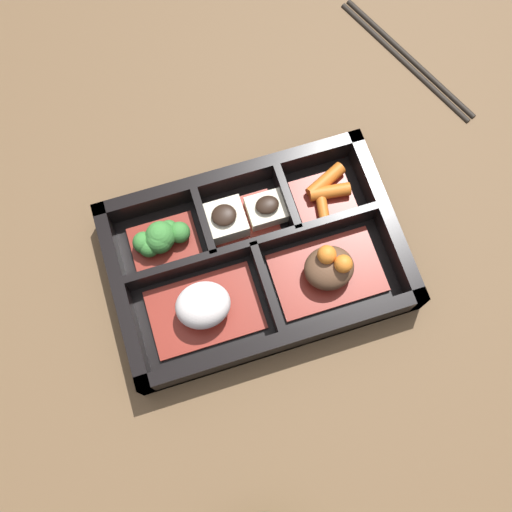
# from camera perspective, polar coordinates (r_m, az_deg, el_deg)

# --- Properties ---
(ground_plane) EXTENTS (3.00, 3.00, 0.00)m
(ground_plane) POSITION_cam_1_polar(r_m,az_deg,el_deg) (0.65, -0.00, -0.68)
(ground_plane) COLOR brown
(bento_base) EXTENTS (0.30, 0.20, 0.01)m
(bento_base) POSITION_cam_1_polar(r_m,az_deg,el_deg) (0.64, -0.00, -0.55)
(bento_base) COLOR black
(bento_base) RESTS_ON ground_plane
(bento_rim) EXTENTS (0.30, 0.20, 0.04)m
(bento_rim) POSITION_cam_1_polar(r_m,az_deg,el_deg) (0.63, -0.05, 0.13)
(bento_rim) COLOR black
(bento_rim) RESTS_ON ground_plane
(bowl_stew) EXTENTS (0.11, 0.07, 0.05)m
(bowl_stew) POSITION_cam_1_polar(r_m,az_deg,el_deg) (0.62, 6.96, -1.22)
(bowl_stew) COLOR maroon
(bowl_stew) RESTS_ON bento_base
(bowl_rice) EXTENTS (0.11, 0.07, 0.05)m
(bowl_rice) POSITION_cam_1_polar(r_m,az_deg,el_deg) (0.61, -5.02, -4.84)
(bowl_rice) COLOR maroon
(bowl_rice) RESTS_ON bento_base
(bowl_carrots) EXTENTS (0.06, 0.06, 0.02)m
(bowl_carrots) POSITION_cam_1_polar(r_m,az_deg,el_deg) (0.66, 6.58, 6.00)
(bowl_carrots) COLOR maroon
(bowl_carrots) RESTS_ON bento_base
(bowl_tofu) EXTENTS (0.09, 0.05, 0.04)m
(bowl_tofu) POSITION_cam_1_polar(r_m,az_deg,el_deg) (0.64, -1.34, 3.80)
(bowl_tofu) COLOR maroon
(bowl_tofu) RESTS_ON bento_base
(bowl_greens) EXTENTS (0.07, 0.05, 0.04)m
(bowl_greens) POSITION_cam_1_polar(r_m,az_deg,el_deg) (0.64, -9.07, 1.63)
(bowl_greens) COLOR maroon
(bowl_greens) RESTS_ON bento_base
(chopsticks) EXTENTS (0.10, 0.21, 0.01)m
(chopsticks) POSITION_cam_1_polar(r_m,az_deg,el_deg) (0.78, 14.17, 17.83)
(chopsticks) COLOR black
(chopsticks) RESTS_ON ground_plane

